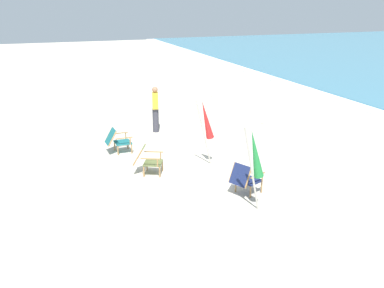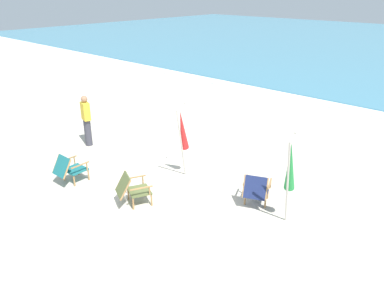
% 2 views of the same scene
% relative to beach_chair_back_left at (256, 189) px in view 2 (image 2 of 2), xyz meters
% --- Properties ---
extents(ground_plane, '(80.00, 80.00, 0.00)m').
position_rel_beach_chair_back_left_xyz_m(ground_plane, '(-1.57, -1.71, -0.43)').
color(ground_plane, beige).
extents(surf_band, '(80.00, 1.10, 0.06)m').
position_rel_beach_chair_back_left_xyz_m(surf_band, '(-1.57, 8.96, -0.40)').
color(surf_band, white).
rests_on(surf_band, ground).
extents(beach_chair_back_left, '(0.81, 0.89, 0.80)m').
position_rel_beach_chair_back_left_xyz_m(beach_chair_back_left, '(0.00, 0.00, 0.00)').
color(beach_chair_back_left, '#19234C').
rests_on(beach_chair_back_left, ground).
extents(beach_chair_front_right, '(0.61, 0.78, 0.78)m').
position_rel_beach_chair_back_left_xyz_m(beach_chair_front_right, '(-4.13, -2.31, -0.01)').
color(beach_chair_front_right, '#196066').
rests_on(beach_chair_front_right, ground).
extents(beach_chair_mid_center, '(0.84, 0.93, 0.78)m').
position_rel_beach_chair_back_left_xyz_m(beach_chair_mid_center, '(-2.13, -1.89, -0.01)').
color(beach_chair_mid_center, '#515B33').
rests_on(beach_chair_mid_center, ground).
extents(umbrella_furled_red, '(0.44, 0.71, 2.04)m').
position_rel_beach_chair_back_left_xyz_m(umbrella_furled_red, '(-2.18, -0.15, 0.90)').
color(umbrella_furled_red, '#B7B2A8').
rests_on(umbrella_furled_red, ground).
extents(umbrella_furled_green, '(0.35, 0.63, 2.07)m').
position_rel_beach_chair_back_left_xyz_m(umbrella_furled_green, '(0.88, -0.23, 0.92)').
color(umbrella_furled_green, '#B7B2A8').
rests_on(umbrella_furled_green, ground).
extents(person_near_chairs, '(0.38, 0.28, 1.63)m').
position_rel_beach_chair_back_left_xyz_m(person_near_chairs, '(-5.94, -0.57, 0.41)').
color(person_near_chairs, '#383842').
rests_on(person_near_chairs, ground).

